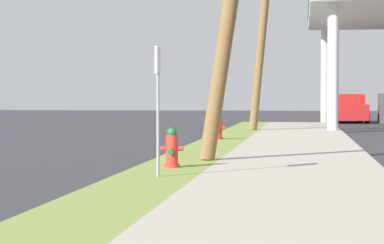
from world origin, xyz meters
The scene contains 5 objects.
fire_hydrant_second centered at (0.72, 13.53, 0.45)m, with size 0.42×0.38×0.74m.
fire_hydrant_third centered at (0.54, 23.17, 0.45)m, with size 0.42×0.37×0.74m.
utility_pole_background centered at (1.60, 29.96, 4.81)m, with size 1.76×0.74×9.22m.
street_sign_post centered at (0.77, 11.82, 1.63)m, with size 0.05×0.36×2.12m.
car_red_by_far_pump centered at (5.57, 43.40, 0.72)m, with size 2.09×4.56×1.57m.
Camera 1 is at (3.12, -0.75, 1.42)m, focal length 73.40 mm.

